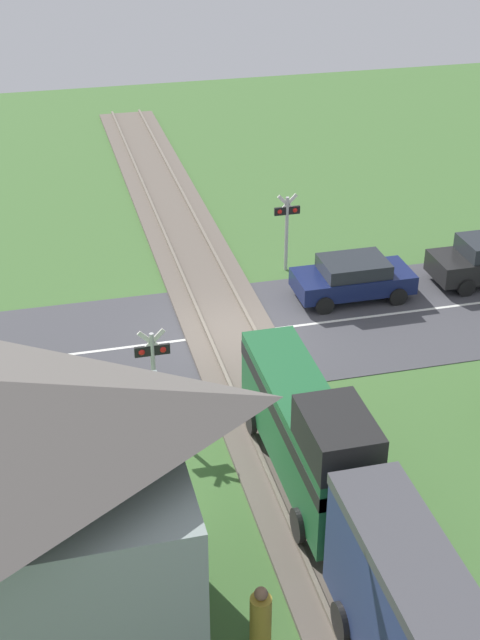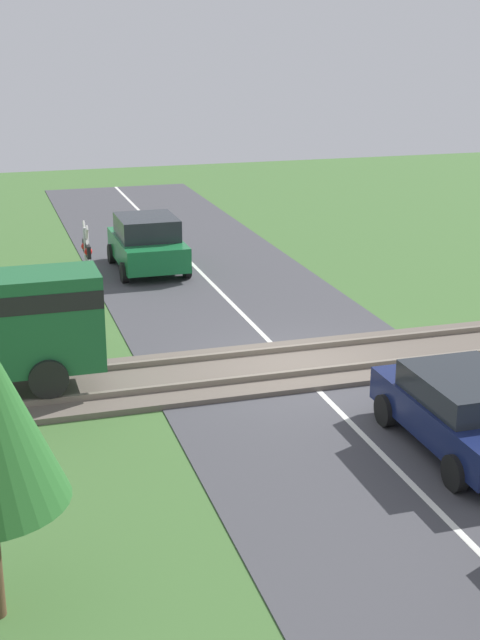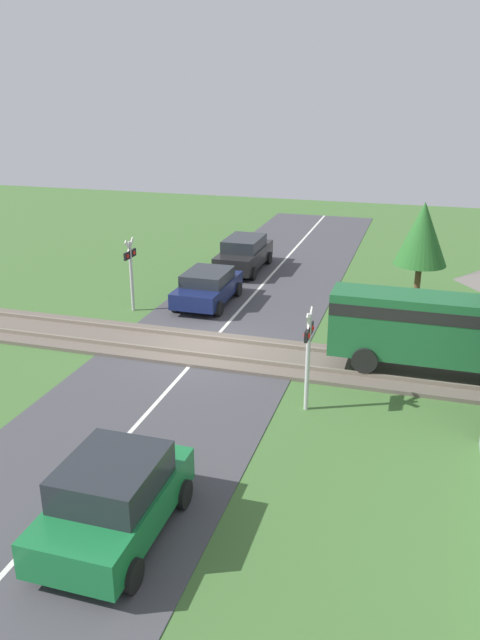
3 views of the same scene
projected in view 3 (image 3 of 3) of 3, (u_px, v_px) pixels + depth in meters
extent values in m
plane|color=#426B33|center=(204.00, 351.00, 20.40)|extent=(60.00, 60.00, 0.00)
cube|color=#424247|center=(204.00, 350.00, 20.40)|extent=(48.00, 6.40, 0.02)
cube|color=silver|center=(204.00, 350.00, 20.39)|extent=(48.00, 0.12, 0.00)
cube|color=#665B51|center=(204.00, 349.00, 20.38)|extent=(2.80, 48.00, 0.12)
cube|color=slate|center=(211.00, 338.00, 20.99)|extent=(0.10, 48.00, 0.12)
cube|color=slate|center=(196.00, 354.00, 19.69)|extent=(0.10, 48.00, 0.12)
cube|color=#1E6033|center=(440.00, 329.00, 17.91)|extent=(1.35, 6.25, 1.90)
cube|color=black|center=(442.00, 312.00, 17.73)|extent=(1.37, 6.25, 0.36)
cylinder|color=black|center=(369.00, 343.00, 19.43)|extent=(0.14, 0.76, 0.76)
cylinder|color=black|center=(364.00, 361.00, 18.13)|extent=(0.14, 0.76, 0.76)
cube|color=#141E4C|center=(208.00, 289.00, 24.61)|extent=(3.87, 1.75, 0.61)
cube|color=#23282D|center=(208.00, 277.00, 24.42)|extent=(2.13, 1.61, 0.45)
cylinder|color=black|center=(219.00, 309.00, 23.35)|extent=(0.60, 0.18, 0.60)
cylinder|color=black|center=(175.00, 305.00, 23.82)|extent=(0.60, 0.18, 0.60)
cylinder|color=black|center=(238.00, 289.00, 25.61)|extent=(0.60, 0.18, 0.60)
cylinder|color=black|center=(198.00, 286.00, 26.08)|extent=(0.60, 0.18, 0.60)
cube|color=#197038|center=(115.00, 506.00, 11.75)|extent=(3.64, 1.84, 0.71)
cube|color=#23282D|center=(112.00, 476.00, 11.52)|extent=(2.00, 1.69, 0.64)
cylinder|color=black|center=(103.00, 479.00, 13.19)|extent=(0.60, 0.18, 0.60)
cylinder|color=black|center=(184.00, 494.00, 12.69)|extent=(0.60, 0.18, 0.60)
cylinder|color=black|center=(38.00, 554.00, 11.06)|extent=(0.60, 0.18, 0.60)
cylinder|color=black|center=(133.00, 576.00, 10.57)|extent=(0.60, 0.18, 0.60)
cube|color=black|center=(244.00, 256.00, 29.18)|extent=(4.39, 1.70, 0.74)
cube|color=#23282D|center=(244.00, 243.00, 28.95)|extent=(2.42, 1.57, 0.54)
cylinder|color=black|center=(253.00, 274.00, 27.79)|extent=(0.60, 0.18, 0.60)
cylinder|color=black|center=(217.00, 271.00, 28.25)|extent=(0.60, 0.18, 0.60)
cylinder|color=black|center=(269.00, 258.00, 30.36)|extent=(0.60, 0.18, 0.60)
cylinder|color=black|center=(236.00, 256.00, 30.81)|extent=(0.60, 0.18, 0.60)
cylinder|color=#B7B7B7|center=(131.00, 277.00, 23.64)|extent=(0.12, 0.12, 2.71)
cube|color=black|center=(130.00, 254.00, 23.34)|extent=(0.90, 0.08, 0.28)
sphere|color=red|center=(133.00, 253.00, 23.58)|extent=(0.18, 0.18, 0.18)
sphere|color=red|center=(127.00, 256.00, 23.10)|extent=(0.18, 0.18, 0.18)
cube|color=silver|center=(130.00, 248.00, 23.25)|extent=(0.72, 0.04, 0.72)
cube|color=silver|center=(130.00, 248.00, 23.25)|extent=(0.72, 0.04, 0.72)
cylinder|color=#B7B7B7|center=(308.00, 363.00, 16.22)|extent=(0.12, 0.12, 2.71)
cube|color=black|center=(309.00, 332.00, 15.92)|extent=(0.90, 0.08, 0.28)
sphere|color=red|center=(307.00, 336.00, 15.67)|extent=(0.18, 0.18, 0.18)
sphere|color=red|center=(311.00, 328.00, 16.16)|extent=(0.18, 0.18, 0.18)
cube|color=silver|center=(309.00, 323.00, 15.83)|extent=(0.72, 0.04, 0.72)
cube|color=silver|center=(309.00, 323.00, 15.83)|extent=(0.72, 0.04, 0.72)
cylinder|color=brown|center=(417.00, 284.00, 24.59)|extent=(0.24, 0.24, 1.61)
cone|color=#286628|center=(422.00, 234.00, 23.88)|extent=(2.04, 2.04, 2.45)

